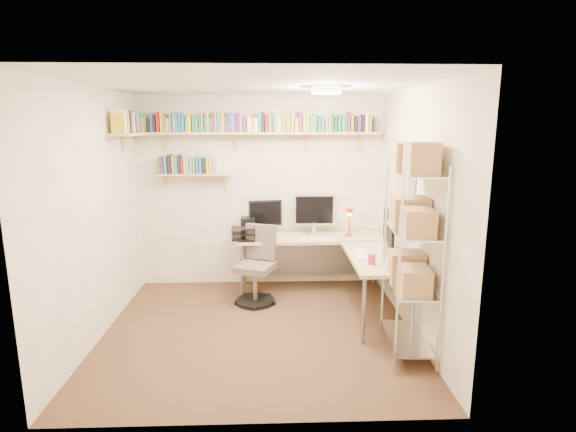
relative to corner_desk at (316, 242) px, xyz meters
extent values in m
plane|color=#4A2B1F|center=(-0.70, -0.94, -0.71)|extent=(3.20, 3.20, 0.00)
cube|color=#F3E8C6|center=(-0.70, 0.56, 0.54)|extent=(3.20, 0.04, 2.50)
cube|color=#F3E8C6|center=(-2.30, -0.94, 0.54)|extent=(0.04, 3.00, 2.50)
cube|color=#F3E8C6|center=(0.90, -0.94, 0.54)|extent=(0.04, 3.00, 2.50)
cube|color=#F3E8C6|center=(-0.70, -2.44, 0.54)|extent=(3.20, 0.04, 2.50)
cube|color=silver|center=(-0.70, -0.94, 1.79)|extent=(3.20, 3.00, 0.04)
cube|color=white|center=(0.89, -0.39, 0.84)|extent=(0.01, 0.30, 0.42)
cube|color=silver|center=(0.89, -0.79, 0.79)|extent=(0.01, 0.28, 0.38)
cylinder|color=#FFEAC6|center=(0.00, -0.74, 1.75)|extent=(0.30, 0.30, 0.06)
cube|color=tan|center=(-0.70, 0.43, 1.31)|extent=(3.05, 0.25, 0.03)
cube|color=tan|center=(-2.17, 0.01, 1.31)|extent=(0.25, 1.00, 0.03)
cube|color=tan|center=(-1.55, 0.46, 0.79)|extent=(0.95, 0.20, 0.02)
cube|color=tan|center=(-1.90, 0.50, 1.24)|extent=(0.03, 0.20, 0.20)
cube|color=tan|center=(-1.00, 0.50, 1.24)|extent=(0.03, 0.20, 0.20)
cube|color=tan|center=(-0.10, 0.50, 1.24)|extent=(0.03, 0.20, 0.20)
cube|color=tan|center=(0.60, 0.50, 1.24)|extent=(0.03, 0.20, 0.20)
cube|color=black|center=(-2.15, 0.43, 1.41)|extent=(0.04, 0.13, 0.18)
cube|color=gold|center=(-2.11, 0.43, 1.42)|extent=(0.03, 0.12, 0.20)
cube|color=black|center=(-2.07, 0.43, 1.41)|extent=(0.03, 0.15, 0.17)
cube|color=#206AA6|center=(-2.03, 0.43, 1.43)|extent=(0.03, 0.12, 0.22)
cube|color=black|center=(-2.00, 0.43, 1.43)|extent=(0.03, 0.13, 0.21)
cube|color=#A9161C|center=(-1.95, 0.43, 1.45)|extent=(0.03, 0.11, 0.25)
cube|color=gold|center=(-1.91, 0.43, 1.44)|extent=(0.04, 0.12, 0.23)
cube|color=gray|center=(-1.87, 0.43, 1.42)|extent=(0.02, 0.12, 0.20)
cube|color=gold|center=(-1.83, 0.43, 1.41)|extent=(0.03, 0.14, 0.17)
cube|color=teal|center=(-1.79, 0.43, 1.44)|extent=(0.03, 0.14, 0.23)
cube|color=gray|center=(-1.75, 0.43, 1.43)|extent=(0.03, 0.13, 0.22)
cube|color=teal|center=(-1.72, 0.43, 1.42)|extent=(0.02, 0.15, 0.20)
cube|color=#206AA6|center=(-1.68, 0.43, 1.45)|extent=(0.03, 0.15, 0.25)
cube|color=#206AA6|center=(-1.64, 0.43, 1.42)|extent=(0.04, 0.13, 0.19)
cube|color=teal|center=(-1.60, 0.43, 1.41)|extent=(0.02, 0.15, 0.18)
cube|color=gold|center=(-1.56, 0.43, 1.43)|extent=(0.04, 0.15, 0.22)
cube|color=#277731|center=(-1.51, 0.43, 1.42)|extent=(0.04, 0.12, 0.20)
cube|color=teal|center=(-1.47, 0.43, 1.42)|extent=(0.03, 0.13, 0.19)
cube|color=#277731|center=(-1.43, 0.43, 1.41)|extent=(0.02, 0.15, 0.17)
cube|color=gray|center=(-1.40, 0.43, 1.43)|extent=(0.02, 0.12, 0.21)
cube|color=#206AA6|center=(-1.36, 0.43, 1.42)|extent=(0.03, 0.13, 0.19)
cube|color=gold|center=(-1.33, 0.43, 1.45)|extent=(0.02, 0.13, 0.25)
cube|color=#206AA6|center=(-1.30, 0.43, 1.41)|extent=(0.03, 0.13, 0.17)
cube|color=#A9161C|center=(-1.27, 0.43, 1.41)|extent=(0.03, 0.13, 0.17)
cube|color=gray|center=(-1.24, 0.43, 1.45)|extent=(0.03, 0.15, 0.25)
cube|color=teal|center=(-1.19, 0.43, 1.44)|extent=(0.04, 0.14, 0.23)
cube|color=gold|center=(-1.15, 0.43, 1.45)|extent=(0.03, 0.13, 0.25)
cube|color=#277731|center=(-1.11, 0.43, 1.42)|extent=(0.03, 0.13, 0.19)
cube|color=#722078|center=(-1.07, 0.43, 1.44)|extent=(0.03, 0.14, 0.23)
cube|color=teal|center=(-1.03, 0.43, 1.44)|extent=(0.04, 0.13, 0.24)
cube|color=#722078|center=(-0.99, 0.43, 1.43)|extent=(0.03, 0.14, 0.22)
cube|color=#722078|center=(-0.96, 0.43, 1.44)|extent=(0.03, 0.15, 0.24)
cube|color=gray|center=(-0.92, 0.43, 1.43)|extent=(0.03, 0.13, 0.21)
cube|color=#722078|center=(-0.88, 0.43, 1.41)|extent=(0.04, 0.11, 0.17)
cube|color=white|center=(-0.82, 0.43, 1.42)|extent=(0.04, 0.15, 0.19)
cube|color=gold|center=(-0.78, 0.43, 1.41)|extent=(0.03, 0.13, 0.18)
cube|color=white|center=(-0.73, 0.43, 1.41)|extent=(0.04, 0.14, 0.17)
cube|color=teal|center=(-0.69, 0.43, 1.44)|extent=(0.03, 0.13, 0.23)
cube|color=black|center=(-0.65, 0.43, 1.45)|extent=(0.03, 0.13, 0.25)
cube|color=#A9161C|center=(-0.60, 0.43, 1.44)|extent=(0.03, 0.14, 0.23)
cube|color=gray|center=(-0.56, 0.43, 1.43)|extent=(0.03, 0.12, 0.22)
cube|color=#206AA6|center=(-0.52, 0.43, 1.44)|extent=(0.03, 0.14, 0.23)
cube|color=gold|center=(-0.48, 0.43, 1.43)|extent=(0.03, 0.14, 0.22)
cube|color=white|center=(-0.44, 0.43, 1.42)|extent=(0.03, 0.12, 0.20)
cube|color=gray|center=(-0.41, 0.43, 1.43)|extent=(0.03, 0.11, 0.21)
cube|color=gold|center=(-0.37, 0.43, 1.44)|extent=(0.02, 0.12, 0.23)
cube|color=gold|center=(-0.33, 0.43, 1.42)|extent=(0.04, 0.11, 0.20)
cube|color=gold|center=(-0.28, 0.43, 1.44)|extent=(0.04, 0.14, 0.24)
cube|color=gold|center=(-0.23, 0.43, 1.41)|extent=(0.04, 0.12, 0.18)
cube|color=#722078|center=(-0.18, 0.43, 1.45)|extent=(0.04, 0.13, 0.25)
cube|color=gold|center=(-0.13, 0.43, 1.44)|extent=(0.04, 0.13, 0.24)
cube|color=gray|center=(-0.09, 0.43, 1.43)|extent=(0.04, 0.14, 0.22)
cube|color=gold|center=(-0.04, 0.43, 1.42)|extent=(0.03, 0.14, 0.19)
cube|color=teal|center=(0.00, 0.43, 1.44)|extent=(0.04, 0.13, 0.23)
cube|color=#277731|center=(0.06, 0.43, 1.43)|extent=(0.04, 0.12, 0.21)
cube|color=#206AA6|center=(0.10, 0.43, 1.41)|extent=(0.04, 0.15, 0.18)
cube|color=gold|center=(0.15, 0.43, 1.41)|extent=(0.03, 0.12, 0.18)
cube|color=gray|center=(0.19, 0.43, 1.42)|extent=(0.03, 0.12, 0.19)
cube|color=#277731|center=(0.22, 0.43, 1.44)|extent=(0.02, 0.14, 0.23)
cube|color=#277731|center=(0.26, 0.43, 1.42)|extent=(0.03, 0.14, 0.19)
cube|color=#277731|center=(0.31, 0.43, 1.43)|extent=(0.04, 0.13, 0.22)
cube|color=teal|center=(0.36, 0.43, 1.41)|extent=(0.03, 0.14, 0.18)
cube|color=#277731|center=(0.39, 0.43, 1.42)|extent=(0.03, 0.14, 0.20)
cube|color=#722078|center=(0.43, 0.43, 1.45)|extent=(0.03, 0.12, 0.25)
cube|color=gold|center=(0.47, 0.43, 1.42)|extent=(0.03, 0.12, 0.20)
cube|color=black|center=(0.52, 0.43, 1.42)|extent=(0.04, 0.12, 0.20)
cube|color=#722078|center=(0.56, 0.43, 1.41)|extent=(0.04, 0.15, 0.18)
cube|color=black|center=(0.61, 0.43, 1.43)|extent=(0.03, 0.11, 0.21)
cube|color=white|center=(0.66, 0.43, 1.44)|extent=(0.04, 0.12, 0.23)
cube|color=gold|center=(0.70, 0.43, 1.43)|extent=(0.03, 0.13, 0.21)
cube|color=black|center=(0.74, 0.43, 1.41)|extent=(0.03, 0.12, 0.17)
cube|color=gold|center=(-2.17, -0.43, 1.42)|extent=(0.14, 0.03, 0.21)
cube|color=white|center=(-2.17, -0.39, 1.45)|extent=(0.14, 0.04, 0.25)
cube|color=white|center=(-2.17, -0.33, 1.44)|extent=(0.12, 0.04, 0.24)
cube|color=gold|center=(-2.17, -0.28, 1.43)|extent=(0.14, 0.04, 0.23)
cube|color=white|center=(-2.17, -0.24, 1.44)|extent=(0.11, 0.03, 0.24)
cube|color=black|center=(-2.17, -0.20, 1.44)|extent=(0.14, 0.04, 0.24)
cube|color=gray|center=(-2.17, -0.16, 1.43)|extent=(0.15, 0.03, 0.21)
cube|color=teal|center=(-2.17, -0.12, 1.44)|extent=(0.14, 0.03, 0.24)
cube|color=#206AA6|center=(-2.17, -0.08, 1.45)|extent=(0.11, 0.03, 0.25)
cube|color=white|center=(-2.17, -0.04, 1.44)|extent=(0.12, 0.03, 0.23)
cube|color=black|center=(-2.17, 0.00, 1.41)|extent=(0.13, 0.02, 0.18)
cube|color=#206AA6|center=(-2.17, 0.04, 1.41)|extent=(0.12, 0.03, 0.18)
cube|color=gray|center=(-2.17, 0.08, 1.44)|extent=(0.14, 0.04, 0.25)
cube|color=#A9161C|center=(-2.17, 0.13, 1.41)|extent=(0.14, 0.04, 0.17)
cube|color=gold|center=(-2.17, 0.18, 1.41)|extent=(0.12, 0.04, 0.17)
cube|color=#206AA6|center=(-2.17, 0.22, 1.44)|extent=(0.14, 0.03, 0.24)
cube|color=gold|center=(-2.17, 0.26, 1.41)|extent=(0.15, 0.03, 0.18)
cube|color=gray|center=(-2.17, 0.30, 1.41)|extent=(0.11, 0.04, 0.18)
cube|color=#277731|center=(-2.17, 0.35, 1.43)|extent=(0.12, 0.04, 0.23)
cube|color=#A9161C|center=(-2.17, 0.40, 1.41)|extent=(0.14, 0.04, 0.18)
cube|color=#277731|center=(-1.96, 0.46, 0.91)|extent=(0.02, 0.12, 0.21)
cube|color=#722078|center=(-1.94, 0.46, 0.91)|extent=(0.02, 0.14, 0.21)
cube|color=teal|center=(-1.89, 0.46, 0.91)|extent=(0.03, 0.12, 0.22)
cube|color=black|center=(-1.84, 0.46, 0.92)|extent=(0.04, 0.14, 0.24)
cube|color=gold|center=(-1.80, 0.46, 0.91)|extent=(0.03, 0.12, 0.22)
cube|color=teal|center=(-1.76, 0.46, 0.90)|extent=(0.03, 0.14, 0.20)
cube|color=black|center=(-1.72, 0.46, 0.92)|extent=(0.04, 0.14, 0.24)
cube|color=#A9161C|center=(-1.68, 0.46, 0.90)|extent=(0.02, 0.14, 0.19)
cube|color=gold|center=(-1.65, 0.46, 0.91)|extent=(0.02, 0.14, 0.22)
cube|color=gray|center=(-1.62, 0.46, 0.90)|extent=(0.03, 0.12, 0.21)
cube|color=teal|center=(-1.57, 0.46, 0.89)|extent=(0.04, 0.12, 0.19)
cube|color=gray|center=(-1.53, 0.46, 0.90)|extent=(0.02, 0.13, 0.20)
cube|color=#206AA6|center=(-1.49, 0.46, 0.91)|extent=(0.03, 0.12, 0.22)
cube|color=#206AA6|center=(-1.45, 0.46, 0.90)|extent=(0.03, 0.13, 0.19)
cube|color=black|center=(-1.40, 0.46, 0.90)|extent=(0.04, 0.15, 0.20)
cube|color=gold|center=(-1.36, 0.46, 0.91)|extent=(0.03, 0.13, 0.23)
cube|color=gold|center=(-1.32, 0.46, 0.91)|extent=(0.03, 0.15, 0.21)
cube|color=gray|center=(-1.29, 0.46, 0.89)|extent=(0.03, 0.13, 0.18)
cube|color=tan|center=(-0.05, 0.24, -0.01)|extent=(1.85, 0.59, 0.04)
cube|color=tan|center=(0.59, -0.67, -0.01)|extent=(0.59, 1.27, 0.04)
cylinder|color=gray|center=(-0.92, -0.01, -0.37)|extent=(0.04, 0.04, 0.68)
cylinder|color=gray|center=(-0.92, 0.48, -0.37)|extent=(0.04, 0.04, 0.68)
cylinder|color=gray|center=(0.83, 0.48, -0.37)|extent=(0.04, 0.04, 0.68)
cylinder|color=gray|center=(0.34, -1.26, -0.37)|extent=(0.04, 0.04, 0.68)
cylinder|color=gray|center=(0.83, -1.26, -0.37)|extent=(0.04, 0.04, 0.68)
cube|color=gray|center=(-0.05, 0.49, -0.32)|extent=(1.76, 0.02, 0.54)
cube|color=silver|center=(0.00, 0.35, 0.33)|extent=(0.54, 0.03, 0.41)
cube|color=black|center=(0.00, 0.33, 0.33)|extent=(0.48, 0.00, 0.35)
cube|color=black|center=(-0.63, 0.35, 0.29)|extent=(0.43, 0.03, 0.33)
cube|color=black|center=(0.73, -0.62, 0.31)|extent=(0.03, 0.57, 0.37)
cube|color=silver|center=(0.71, -0.62, 0.31)|extent=(0.00, 0.51, 0.32)
cube|color=white|center=(0.00, 0.06, 0.02)|extent=(0.41, 0.13, 0.01)
cube|color=white|center=(0.44, -0.62, 0.02)|extent=(0.13, 0.39, 0.01)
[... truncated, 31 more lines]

